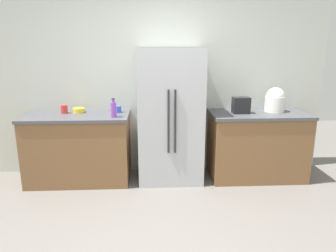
{
  "coord_description": "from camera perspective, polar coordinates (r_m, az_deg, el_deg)",
  "views": [
    {
      "loc": [
        -0.09,
        -2.32,
        1.72
      ],
      "look_at": [
        0.06,
        0.47,
        1.01
      ],
      "focal_mm": 32.73,
      "sensor_mm": 36.0,
      "label": 1
    }
  ],
  "objects": [
    {
      "name": "refrigerator",
      "position": [
        3.98,
        0.42,
        1.85
      ],
      "size": [
        0.82,
        0.65,
        1.73
      ],
      "color": "#B2B5BA",
      "rests_on": "ground_plane"
    },
    {
      "name": "cup_a",
      "position": [
        4.1,
        -9.32,
        3.11
      ],
      "size": [
        0.09,
        0.09,
        0.09
      ],
      "primitive_type": "cylinder",
      "color": "blue",
      "rests_on": "counter_left"
    },
    {
      "name": "cup_b",
      "position": [
        4.22,
        -18.76,
        3.0
      ],
      "size": [
        0.09,
        0.09,
        0.11
      ],
      "primitive_type": "cylinder",
      "color": "red",
      "rests_on": "counter_left"
    },
    {
      "name": "toaster",
      "position": [
        4.1,
        13.43,
        3.78
      ],
      "size": [
        0.22,
        0.15,
        0.21
      ],
      "primitive_type": "cube",
      "color": "black",
      "rests_on": "counter_right"
    },
    {
      "name": "kitchen_back_panel",
      "position": [
        4.27,
        -1.84,
        11.68
      ],
      "size": [
        4.63,
        0.1,
        3.06
      ],
      "primitive_type": "cube",
      "color": "silver",
      "rests_on": "ground_plane"
    },
    {
      "name": "rice_cooker",
      "position": [
        4.33,
        19.3,
        4.55
      ],
      "size": [
        0.26,
        0.26,
        0.32
      ],
      "color": "white",
      "rests_on": "counter_right"
    },
    {
      "name": "ground_plane",
      "position": [
        2.89,
        -0.71,
        -22.26
      ],
      "size": [
        9.57,
        9.57,
        0.0
      ],
      "primitive_type": "plane",
      "color": "slate"
    },
    {
      "name": "counter_left",
      "position": [
        4.2,
        -16.25,
        -3.94
      ],
      "size": [
        1.33,
        0.67,
        0.9
      ],
      "color": "brown",
      "rests_on": "ground_plane"
    },
    {
      "name": "bowl_a",
      "position": [
        4.22,
        -16.29,
        2.82
      ],
      "size": [
        0.15,
        0.15,
        0.06
      ],
      "primitive_type": "cylinder",
      "color": "yellow",
      "rests_on": "counter_left"
    },
    {
      "name": "bottle_a",
      "position": [
        3.81,
        -10.09,
        3.08
      ],
      "size": [
        0.07,
        0.07,
        0.24
      ],
      "color": "purple",
      "rests_on": "counter_left"
    },
    {
      "name": "counter_right",
      "position": [
        4.32,
        16.17,
        -3.42
      ],
      "size": [
        1.27,
        0.67,
        0.9
      ],
      "color": "brown",
      "rests_on": "ground_plane"
    }
  ]
}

